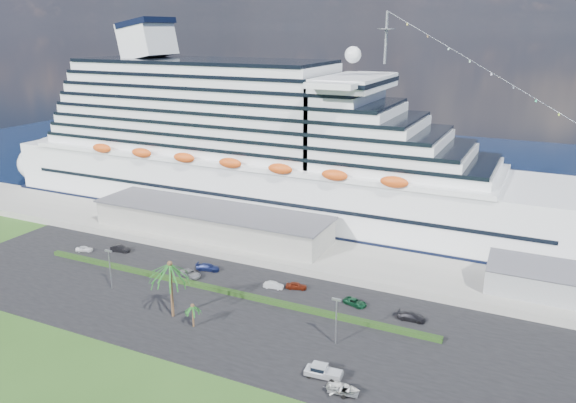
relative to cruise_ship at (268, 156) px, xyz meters
The scene contains 22 objects.
ground 69.56m from the cruise_ship, 71.40° to the right, with size 420.00×420.00×0.00m, color #2B511B.
asphalt_lot 59.58m from the cruise_ship, 67.89° to the right, with size 140.00×38.00×0.12m, color black.
wharf 35.90m from the cruise_ship, 48.10° to the right, with size 240.00×20.00×1.80m, color gray.
water 71.40m from the cruise_ship, 71.93° to the left, with size 420.00×160.00×0.02m, color black.
cruise_ship is the anchor object (origin of this frame).
terminal_building 26.92m from the cruise_ship, 98.22° to the right, with size 61.00×15.00×6.30m.
port_shed 78.32m from the cruise_ship, 18.08° to the right, with size 24.00×12.31×7.37m.
hedge 52.41m from the cruise_ship, 74.26° to the right, with size 88.00×1.10×0.90m, color black.
lamp_post_left 57.50m from the cruise_ship, 96.59° to the right, with size 1.60×0.35×8.27m.
lamp_post_right 70.64m from the cruise_ship, 53.44° to the right, with size 1.60×0.35×8.27m.
palm_tall 61.56m from the cruise_ship, 79.12° to the right, with size 8.82×8.82×11.13m.
palm_short 65.13m from the cruise_ship, 74.52° to the right, with size 3.53×3.53×4.56m.
parked_car_0 53.30m from the cruise_ship, 120.59° to the right, with size 1.56×3.87×1.32m, color white.
parked_car_1 46.88m from the cruise_ship, 114.43° to the right, with size 1.61×4.63×1.52m, color black.
parked_car_2 47.59m from the cruise_ship, 84.15° to the right, with size 2.35×5.10×1.42m, color gray.
parked_car_3 43.72m from the cruise_ship, 81.37° to the right, with size 2.09×5.15×1.50m, color navy.
parked_car_4 51.10m from the cruise_ship, 56.02° to the right, with size 1.69×4.20×1.43m, color #5F1B0C.
parked_car_5 50.42m from the cruise_ship, 61.40° to the right, with size 1.41×4.05×1.33m, color silver.
parked_car_6 60.05m from the cruise_ship, 46.22° to the right, with size 2.14×4.64×1.29m, color #0E3B22.
parked_car_7 68.50m from the cruise_ship, 40.05° to the right, with size 2.03×4.99×1.45m, color black.
pickup_truck 80.15m from the cruise_ship, 56.68° to the right, with size 5.83×2.55×2.00m.
boat_trailer 84.55m from the cruise_ship, 55.26° to the right, with size 5.67×4.08×1.58m.
Camera 1 is at (48.11, -69.33, 50.36)m, focal length 35.00 mm.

